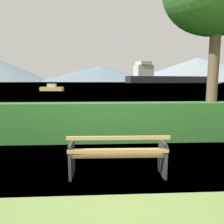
% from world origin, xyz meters
% --- Properties ---
extents(ground_plane, '(1400.00, 1400.00, 0.00)m').
position_xyz_m(ground_plane, '(0.00, 0.00, 0.00)').
color(ground_plane, olive).
extents(water_surface, '(620.00, 620.00, 0.00)m').
position_xyz_m(water_surface, '(0.00, 309.24, 0.00)').
color(water_surface, slate).
rests_on(water_surface, ground_plane).
extents(park_bench, '(1.87, 0.61, 0.87)m').
position_xyz_m(park_bench, '(-0.00, -0.06, 0.43)').
color(park_bench, tan).
rests_on(park_bench, ground_plane).
extents(hedge_row, '(10.77, 0.61, 1.19)m').
position_xyz_m(hedge_row, '(0.00, 2.42, 0.60)').
color(hedge_row, '#2D6B28').
rests_on(hedge_row, ground_plane).
extents(cargo_ship_large, '(99.60, 38.80, 22.35)m').
position_xyz_m(cargo_ship_large, '(69.13, 233.26, 6.25)').
color(cargo_ship_large, '#232328').
rests_on(cargo_ship_large, water_surface).
extents(fishing_boat_near, '(7.92, 7.78, 1.42)m').
position_xyz_m(fishing_boat_near, '(92.01, 164.38, 0.51)').
color(fishing_boat_near, '#335693').
rests_on(fishing_boat_near, water_surface).
extents(sailboat_mid, '(4.46, 1.86, 1.38)m').
position_xyz_m(sailboat_mid, '(-9.54, 37.62, 0.49)').
color(sailboat_mid, gold).
rests_on(sailboat_mid, water_surface).
extents(distant_hills, '(881.43, 390.52, 68.42)m').
position_xyz_m(distant_hills, '(10.61, 561.13, 29.99)').
color(distant_hills, slate).
rests_on(distant_hills, ground_plane).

